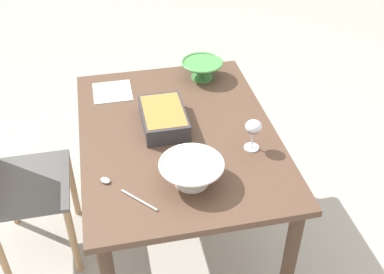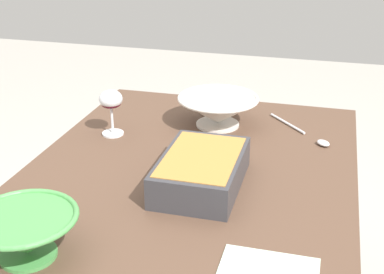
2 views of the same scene
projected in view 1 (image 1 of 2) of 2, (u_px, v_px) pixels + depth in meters
The scene contains 9 objects.
ground_plane at pixel (180, 244), 2.59m from camera, with size 8.00×8.00×0.00m, color #B2ADA3.
dining_table at pixel (178, 151), 2.19m from camera, with size 1.17×0.87×0.77m.
chair at pixel (12, 180), 2.27m from camera, with size 0.44×0.38×0.89m.
wine_glass at pixel (253, 129), 1.96m from camera, with size 0.07×0.07×0.14m.
casserole_dish at pixel (164, 117), 2.13m from camera, with size 0.30×0.19×0.08m.
mixing_bowl at pixel (192, 171), 1.83m from camera, with size 0.26×0.26×0.10m.
small_bowl at pixel (202, 69), 2.46m from camera, with size 0.22×0.22×0.10m.
serving_spoon at pixel (118, 188), 1.83m from camera, with size 0.23×0.20×0.01m.
napkin at pixel (112, 92), 2.38m from camera, with size 0.20×0.19×0.00m, color #B2CCB7.
Camera 1 is at (-1.67, 0.29, 2.05)m, focal length 44.28 mm.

